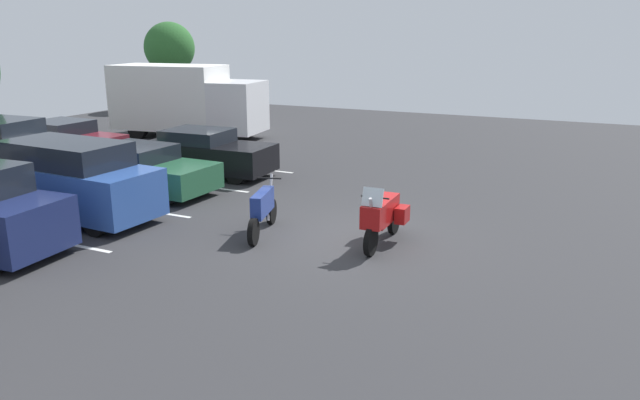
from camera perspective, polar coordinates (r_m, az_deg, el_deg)
The scene contains 10 objects.
ground at distance 14.15m, azimuth 2.88°, elevation -3.67°, with size 44.00×44.00×0.10m, color #2D2D30.
motorcycle_touring at distance 13.48m, azimuth 5.78°, elevation -1.45°, with size 2.25×0.89×1.46m.
motorcycle_second at distance 14.26m, azimuth -5.33°, elevation -0.84°, with size 2.17×0.81×1.25m.
parking_stripes at distance 16.52m, azimuth -21.63°, elevation -1.75°, with size 14.08×4.87×0.01m.
car_blue at distance 16.55m, azimuth -22.12°, elevation 1.72°, with size 2.05×4.70×1.95m.
car_green at distance 18.57m, azimuth -16.16°, elevation 2.71°, with size 2.05×4.34×1.38m.
car_black at distance 20.43m, azimuth -10.45°, elevation 4.33°, with size 1.95×4.33×1.47m.
car_far_maroon at distance 24.15m, azimuth -22.60°, elevation 5.02°, with size 2.09×4.40×1.44m.
box_truck at distance 27.83m, azimuth -12.41°, elevation 9.06°, with size 3.12×6.91×3.13m.
tree_left at distance 38.55m, azimuth -13.80°, elevation 13.52°, with size 2.96×2.96×5.08m.
Camera 1 is at (-12.38, -5.05, 4.59)m, focal length 34.47 mm.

